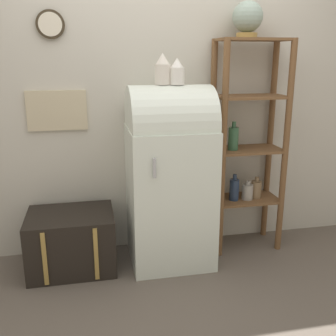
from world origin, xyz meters
name	(u,v)px	position (x,y,z in m)	size (l,w,h in m)	color
ground_plane	(177,274)	(0.00, 0.00, 0.00)	(12.00, 12.00, 0.00)	#60564C
wall_back	(161,87)	(0.00, 0.57, 1.35)	(7.00, 0.09, 2.70)	beige
refrigerator	(170,173)	(0.00, 0.25, 0.72)	(0.63, 0.62, 1.39)	silver
suitcase_trunk	(72,241)	(-0.77, 0.26, 0.22)	(0.65, 0.51, 0.44)	black
shelf_unit	(247,143)	(0.67, 0.36, 0.91)	(0.57, 0.33, 1.72)	brown
globe	(248,18)	(0.63, 0.40, 1.86)	(0.23, 0.23, 0.27)	#AD8942
vase_left	(163,70)	(-0.05, 0.27, 1.49)	(0.11, 0.11, 0.22)	silver
vase_center	(177,72)	(0.05, 0.24, 1.48)	(0.11, 0.11, 0.19)	white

